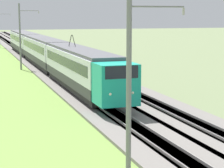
% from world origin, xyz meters
% --- Properties ---
extents(ballast_main, '(240.00, 4.40, 0.30)m').
position_xyz_m(ballast_main, '(50.00, 0.00, 0.15)').
color(ballast_main, slate).
rests_on(ballast_main, ground).
extents(ballast_adjacent, '(240.00, 4.40, 0.30)m').
position_xyz_m(ballast_adjacent, '(50.00, -3.97, 0.15)').
color(ballast_adjacent, slate).
rests_on(ballast_adjacent, ground).
extents(track_main, '(240.00, 1.57, 0.45)m').
position_xyz_m(track_main, '(50.00, 0.00, 0.16)').
color(track_main, '#4C4238').
rests_on(track_main, ground).
extents(track_adjacent, '(240.00, 1.57, 0.45)m').
position_xyz_m(track_adjacent, '(50.00, -3.97, 0.16)').
color(track_adjacent, '#4C4238').
rests_on(track_adjacent, ground).
extents(passenger_train, '(62.06, 2.82, 5.09)m').
position_xyz_m(passenger_train, '(48.11, 0.00, 2.39)').
color(passenger_train, '#19A88E').
rests_on(passenger_train, ground).
extents(catenary_mast_near, '(0.22, 2.56, 8.17)m').
position_xyz_m(catenary_mast_near, '(7.19, 3.03, 4.22)').
color(catenary_mast_near, slate).
rests_on(catenary_mast_near, ground).
extents(catenary_mast_mid, '(0.22, 2.56, 8.35)m').
position_xyz_m(catenary_mast_mid, '(46.19, 3.03, 4.32)').
color(catenary_mast_mid, slate).
rests_on(catenary_mast_mid, ground).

